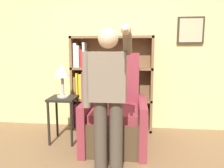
# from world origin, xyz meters

# --- Properties ---
(wall_back) EXTENTS (8.00, 0.11, 2.80)m
(wall_back) POSITION_xyz_m (0.01, 2.03, 1.40)
(wall_back) COLOR #DBCC84
(wall_back) RESTS_ON ground_plane
(bookcase) EXTENTS (1.37, 0.28, 1.59)m
(bookcase) POSITION_xyz_m (-0.24, 1.87, 0.78)
(bookcase) COLOR brown
(bookcase) RESTS_ON ground_plane
(armchair) EXTENTS (0.86, 0.91, 1.32)m
(armchair) POSITION_xyz_m (0.01, 1.24, 0.40)
(armchair) COLOR #4C3823
(armchair) RESTS_ON ground_plane
(person_standing) EXTENTS (0.54, 0.78, 1.60)m
(person_standing) POSITION_xyz_m (-0.01, 0.52, 0.91)
(person_standing) COLOR #473D33
(person_standing) RESTS_ON ground_plane
(side_table) EXTENTS (0.39, 0.39, 0.68)m
(side_table) POSITION_xyz_m (-0.77, 1.27, 0.53)
(side_table) COLOR black
(side_table) RESTS_ON ground_plane
(table_lamp) EXTENTS (0.24, 0.24, 0.50)m
(table_lamp) POSITION_xyz_m (-0.77, 1.27, 1.04)
(table_lamp) COLOR #B7B2A8
(table_lamp) RESTS_ON side_table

